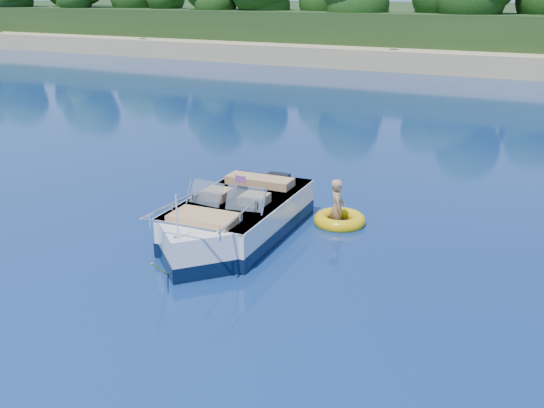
% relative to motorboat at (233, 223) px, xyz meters
% --- Properties ---
extents(ground, '(160.00, 160.00, 0.00)m').
position_rel_motorboat_xyz_m(ground, '(-0.52, -1.33, -0.41)').
color(ground, '#091A45').
rests_on(ground, ground).
extents(shoreline, '(170.00, 59.00, 6.00)m').
position_rel_motorboat_xyz_m(shoreline, '(-0.52, 62.45, 0.57)').
color(shoreline, '#9D825B').
rests_on(shoreline, ground).
extents(motorboat, '(2.55, 6.37, 2.12)m').
position_rel_motorboat_xyz_m(motorboat, '(0.00, 0.00, 0.00)').
color(motorboat, white).
rests_on(motorboat, ground).
extents(tow_tube, '(1.55, 1.55, 0.36)m').
position_rel_motorboat_xyz_m(tow_tube, '(1.91, 2.15, -0.32)').
color(tow_tube, yellow).
rests_on(tow_tube, ground).
extents(boy, '(0.73, 0.93, 1.67)m').
position_rel_motorboat_xyz_m(boy, '(1.82, 2.14, -0.41)').
color(boy, tan).
rests_on(boy, ground).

